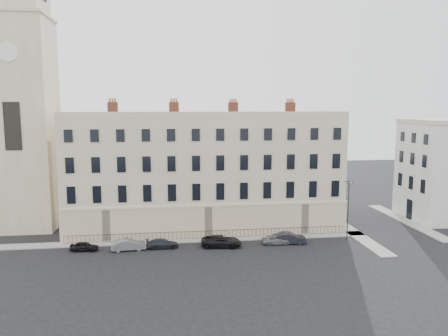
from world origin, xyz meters
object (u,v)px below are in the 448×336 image
at_px(streetlamp, 348,207).
at_px(car_b, 129,245).
at_px(car_c, 162,244).
at_px(car_e, 276,240).
at_px(car_d, 221,241).
at_px(car_a, 84,246).
at_px(car_f, 289,238).

bearing_deg(streetlamp, car_b, 157.33).
height_order(car_c, car_e, car_e).
relative_size(car_c, car_d, 0.78).
bearing_deg(streetlamp, car_d, 158.45).
bearing_deg(car_e, car_c, 91.39).
bearing_deg(car_d, car_a, 95.82).
height_order(car_f, streetlamp, streetlamp).
height_order(car_c, streetlamp, streetlamp).
height_order(car_b, streetlamp, streetlamp).
height_order(car_c, car_d, car_d).
bearing_deg(car_b, car_a, 78.73).
bearing_deg(car_e, car_d, 93.28).
bearing_deg(streetlamp, car_e, 159.54).
relative_size(car_c, streetlamp, 0.50).
xyz_separation_m(car_f, streetlamp, (7.49, 0.50, 3.45)).
distance_m(car_a, car_d, 15.81).
distance_m(car_c, car_e, 13.52).
xyz_separation_m(car_a, car_e, (22.39, -0.42, 0.03)).
bearing_deg(car_d, car_f, -81.58).
bearing_deg(car_f, streetlamp, -79.29).
xyz_separation_m(car_d, streetlamp, (15.79, 0.61, 3.46)).
bearing_deg(car_b, car_e, -96.83).
relative_size(car_a, car_b, 0.80).
distance_m(car_b, car_d, 10.77).
distance_m(car_a, car_b, 5.04).
xyz_separation_m(car_e, car_f, (1.70, 0.03, 0.11)).
distance_m(car_f, streetlamp, 8.26).
height_order(car_c, car_f, car_f).
distance_m(car_c, car_f, 15.23).
relative_size(car_b, car_e, 1.18).
bearing_deg(streetlamp, car_f, 160.02).
bearing_deg(car_a, car_e, -86.18).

